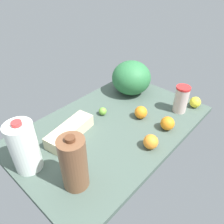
# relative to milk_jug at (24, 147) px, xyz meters

# --- Properties ---
(countertop) EXTENTS (1.20, 0.76, 0.03)m
(countertop) POSITION_rel_milk_jug_xyz_m (0.51, -0.09, -0.15)
(countertop) COLOR #44564C
(countertop) RESTS_ON ground
(milk_jug) EXTENTS (0.13, 0.13, 0.28)m
(milk_jug) POSITION_rel_milk_jug_xyz_m (0.00, 0.00, 0.00)
(milk_jug) COLOR white
(milk_jug) RESTS_ON countertop
(chocolate_milk_jug) EXTENTS (0.12, 0.12, 0.28)m
(chocolate_milk_jug) POSITION_rel_milk_jug_xyz_m (0.09, -0.25, 0.00)
(chocolate_milk_jug) COLOR brown
(chocolate_milk_jug) RESTS_ON countertop
(tumbler_cup) EXTENTS (0.09, 0.09, 0.18)m
(tumbler_cup) POSITION_rel_milk_jug_xyz_m (0.92, -0.31, -0.04)
(tumbler_cup) COLOR beige
(tumbler_cup) RESTS_ON countertop
(watermelon) EXTENTS (0.28, 0.28, 0.24)m
(watermelon) POSITION_rel_milk_jug_xyz_m (0.89, 0.08, -0.01)
(watermelon) COLOR #2D713E
(watermelon) RESTS_ON countertop
(egg_carton) EXTENTS (0.32, 0.15, 0.07)m
(egg_carton) POSITION_rel_milk_jug_xyz_m (0.27, 0.02, -0.10)
(egg_carton) COLOR beige
(egg_carton) RESTS_ON countertop
(orange_loose) EXTENTS (0.08, 0.08, 0.08)m
(orange_loose) POSITION_rel_milk_jug_xyz_m (0.69, -0.17, -0.09)
(orange_loose) COLOR orange
(orange_loose) RESTS_ON countertop
(lime_beside_bowl) EXTENTS (0.05, 0.05, 0.05)m
(lime_beside_bowl) POSITION_rel_milk_jug_xyz_m (0.55, 0.03, -0.11)
(lime_beside_bowl) COLOR #6EA93A
(lime_beside_bowl) RESTS_ON countertop
(orange_by_jug) EXTENTS (0.08, 0.08, 0.08)m
(orange_by_jug) POSITION_rel_milk_jug_xyz_m (0.70, -0.35, -0.09)
(orange_by_jug) COLOR orange
(orange_by_jug) RESTS_ON countertop
(lemon_far_back) EXTENTS (0.07, 0.07, 0.07)m
(lemon_far_back) POSITION_rel_milk_jug_xyz_m (1.03, -0.37, -0.10)
(lemon_far_back) COLOR yellow
(lemon_far_back) RESTS_ON countertop
(orange_near_front) EXTENTS (0.08, 0.08, 0.08)m
(orange_near_front) POSITION_rel_milk_jug_xyz_m (0.51, -0.36, -0.09)
(orange_near_front) COLOR orange
(orange_near_front) RESTS_ON countertop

